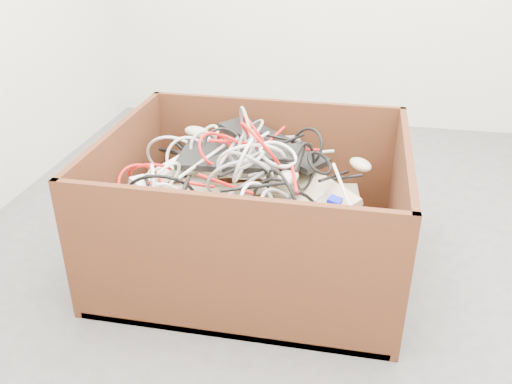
% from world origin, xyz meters
% --- Properties ---
extents(ground, '(3.00, 3.00, 0.00)m').
position_xyz_m(ground, '(0.00, 0.00, 0.00)').
color(ground, '#48484A').
rests_on(ground, ground).
extents(cardboard_box, '(1.09, 0.90, 0.53)m').
position_xyz_m(cardboard_box, '(-0.27, -0.16, 0.14)').
color(cardboard_box, '#3D1F0F').
rests_on(cardboard_box, ground).
extents(keyboard_pile, '(1.05, 0.86, 0.37)m').
position_xyz_m(keyboard_pile, '(-0.27, -0.13, 0.28)').
color(keyboard_pile, '#C9BC8D').
rests_on(keyboard_pile, cardboard_box).
extents(mice_scatter, '(0.81, 0.72, 0.17)m').
position_xyz_m(mice_scatter, '(-0.25, -0.19, 0.35)').
color(mice_scatter, '#BCAE98').
rests_on(mice_scatter, keyboard_pile).
extents(power_strip_left, '(0.25, 0.28, 0.13)m').
position_xyz_m(power_strip_left, '(-0.61, -0.16, 0.35)').
color(power_strip_left, white).
rests_on(power_strip_left, keyboard_pile).
extents(power_strip_right, '(0.28, 0.23, 0.10)m').
position_xyz_m(power_strip_right, '(-0.56, -0.35, 0.34)').
color(power_strip_right, white).
rests_on(power_strip_right, keyboard_pile).
extents(vga_plug, '(0.06, 0.05, 0.03)m').
position_xyz_m(vga_plug, '(0.05, -0.26, 0.36)').
color(vga_plug, '#0D13C9').
rests_on(vga_plug, keyboard_pile).
extents(cable_tangle, '(0.92, 0.86, 0.44)m').
position_xyz_m(cable_tangle, '(-0.37, -0.20, 0.40)').
color(cable_tangle, silver).
rests_on(cable_tangle, keyboard_pile).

